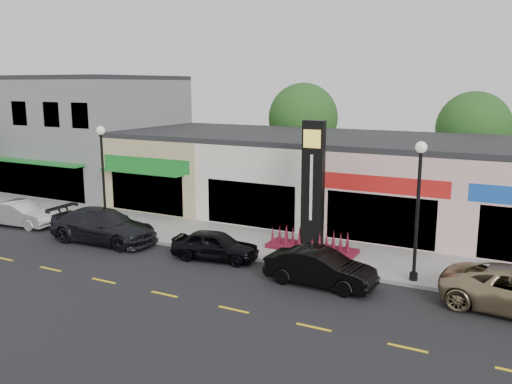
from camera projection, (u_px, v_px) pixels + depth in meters
ground at (208, 270)px, 22.85m from camera, size 120.00×120.00×0.00m
sidewalk at (256, 242)px, 26.61m from camera, size 52.00×4.30×0.15m
curb at (233, 255)px, 24.66m from camera, size 52.00×0.20×0.15m
building_grey_2story at (87, 133)px, 40.23m from camera, size 12.00×10.95×8.30m
shop_beige at (193, 165)px, 36.21m from camera, size 7.00×10.85×4.80m
shop_cream at (289, 173)px, 33.02m from camera, size 7.00×10.01×4.80m
shop_pink_w at (404, 182)px, 29.81m from camera, size 7.00×10.01×4.80m
tree_rear_west at (303, 118)px, 40.57m from camera, size 5.20×5.20×7.83m
tree_rear_mid at (474, 129)px, 35.14m from camera, size 4.80×4.80×7.29m
lamp_west_near at (103, 168)px, 28.00m from camera, size 0.44×0.44×5.47m
lamp_east_near at (418, 197)px, 20.68m from camera, size 0.44×0.44×5.47m
pylon_sign at (312, 206)px, 24.67m from camera, size 4.20×1.30×6.00m
car_white_van at (20, 214)px, 29.86m from camera, size 1.90×4.35×1.39m
car_dark_sedan at (103, 226)px, 26.80m from camera, size 2.60×5.80×1.65m
car_black_sedan at (215, 245)px, 24.14m from camera, size 2.20×4.12×1.33m
car_black_conv at (320, 268)px, 21.02m from camera, size 1.67×4.39×1.43m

